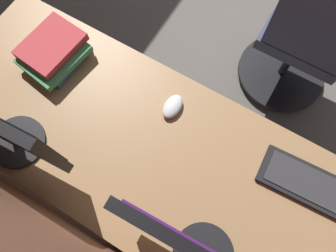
{
  "coord_description": "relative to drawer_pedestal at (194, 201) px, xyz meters",
  "views": [
    {
      "loc": [
        -0.25,
        2.17,
        1.79
      ],
      "look_at": [
        -0.11,
        1.92,
        0.95
      ],
      "focal_mm": 32.12,
      "sensor_mm": 36.0,
      "label": 1
    }
  ],
  "objects": [
    {
      "name": "desk",
      "position": [
        0.19,
        -0.03,
        0.31
      ],
      "size": [
        1.83,
        0.66,
        0.73
      ],
      "color": "#936D47",
      "rests_on": "ground"
    },
    {
      "name": "drawer_pedestal",
      "position": [
        0.0,
        0.0,
        0.0
      ],
      "size": [
        0.4,
        0.51,
        0.69
      ],
      "color": "#936D47",
      "rests_on": "ground"
    },
    {
      "name": "keyboard_main",
      "position": [
        -0.34,
        -0.21,
        0.39
      ],
      "size": [
        0.43,
        0.16,
        0.02
      ],
      "color": "black",
      "rests_on": "desk"
    },
    {
      "name": "mouse_main",
      "position": [
        0.25,
        -0.21,
        0.4
      ],
      "size": [
        0.06,
        0.1,
        0.03
      ],
      "primitive_type": "ellipsoid",
      "color": "silver",
      "rests_on": "desk"
    },
    {
      "name": "book_stack_near",
      "position": [
        0.76,
        -0.16,
        0.43
      ],
      "size": [
        0.23,
        0.27,
        0.09
      ],
      "color": "#38669E",
      "rests_on": "desk"
    },
    {
      "name": "office_chair",
      "position": [
        -0.1,
        -0.98,
        0.11
      ],
      "size": [
        0.56,
        0.56,
        0.97
      ],
      "color": "#383D56",
      "rests_on": "ground"
    }
  ]
}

